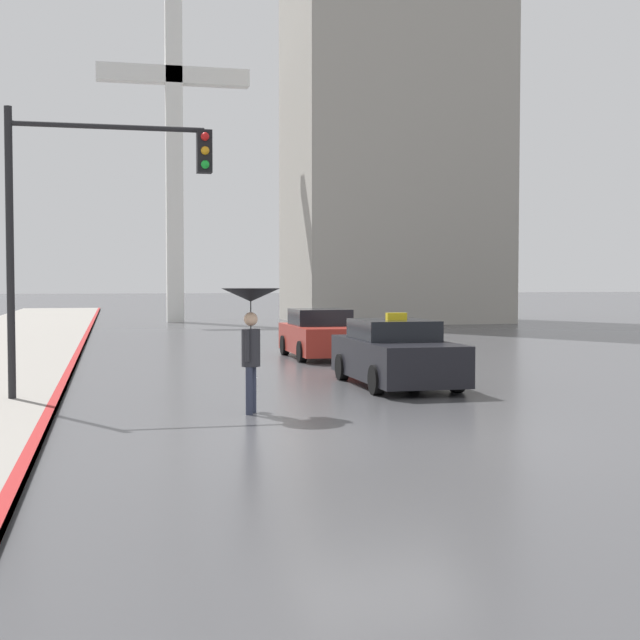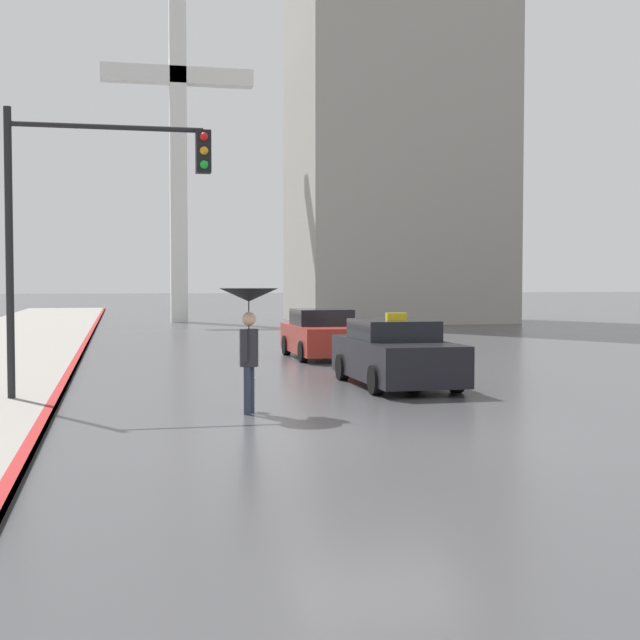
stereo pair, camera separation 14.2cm
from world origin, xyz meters
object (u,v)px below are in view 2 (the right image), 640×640
object	(u,v)px
monument_cross	(178,129)
pedestrian_with_umbrella	(249,315)
taxi	(395,355)
sedan_red	(323,335)
traffic_light	(94,199)

from	to	relation	value
monument_cross	pedestrian_with_umbrella	bearing A→B (deg)	-91.75
taxi	sedan_red	bearing A→B (deg)	-90.11
sedan_red	monument_cross	world-z (taller)	monument_cross
pedestrian_with_umbrella	traffic_light	xyz separation A→B (m)	(-2.59, 1.94, 2.09)
taxi	pedestrian_with_umbrella	distance (m)	5.05
monument_cross	sedan_red	bearing A→B (deg)	-83.68
sedan_red	pedestrian_with_umbrella	distance (m)	11.16
taxi	sedan_red	xyz separation A→B (m)	(0.01, 7.16, -0.01)
sedan_red	traffic_light	xyz separation A→B (m)	(-6.27, -8.54, 3.11)
traffic_light	monument_cross	distance (m)	33.28
taxi	sedan_red	world-z (taller)	taxi
pedestrian_with_umbrella	monument_cross	world-z (taller)	monument_cross
taxi	traffic_light	world-z (taller)	traffic_light
taxi	monument_cross	distance (m)	32.64
sedan_red	taxi	bearing A→B (deg)	89.89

